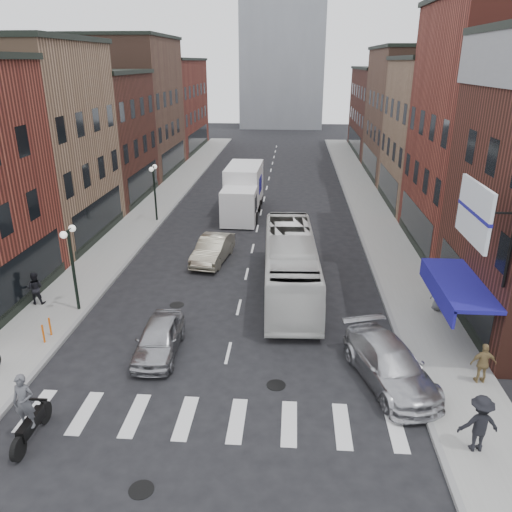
{
  "coord_description": "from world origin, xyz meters",
  "views": [
    {
      "loc": [
        2.41,
        -16.09,
        10.93
      ],
      "look_at": [
        0.78,
        5.5,
        2.45
      ],
      "focal_mm": 35.0,
      "sensor_mm": 36.0,
      "label": 1
    }
  ],
  "objects_px": {
    "box_truck": "(243,192)",
    "motorcycle_rider": "(27,411)",
    "bike_rack": "(47,330)",
    "ped_right_a": "(479,423)",
    "billboard_sign": "(477,214)",
    "ped_left_solo": "(35,288)",
    "curb_car": "(390,365)",
    "ped_right_b": "(483,363)",
    "streetlamp_near": "(71,254)",
    "sedan_left_far": "(213,249)",
    "sedan_left_near": "(159,338)",
    "ped_right_c": "(440,293)",
    "streetlamp_far": "(154,183)",
    "transit_bus": "(290,264)"
  },
  "relations": [
    {
      "from": "ped_right_c",
      "to": "motorcycle_rider",
      "type": "bearing_deg",
      "value": 14.35
    },
    {
      "from": "bike_rack",
      "to": "sedan_left_near",
      "type": "height_order",
      "value": "sedan_left_near"
    },
    {
      "from": "sedan_left_far",
      "to": "ped_left_solo",
      "type": "relative_size",
      "value": 2.82
    },
    {
      "from": "billboard_sign",
      "to": "ped_right_c",
      "type": "distance_m",
      "value": 7.0
    },
    {
      "from": "ped_right_a",
      "to": "ped_right_b",
      "type": "xyz_separation_m",
      "value": [
        1.29,
        3.42,
        -0.14
      ]
    },
    {
      "from": "streetlamp_near",
      "to": "ped_right_a",
      "type": "bearing_deg",
      "value": -27.02
    },
    {
      "from": "streetlamp_far",
      "to": "transit_bus",
      "type": "xyz_separation_m",
      "value": [
        9.79,
        -11.01,
        -1.45
      ]
    },
    {
      "from": "streetlamp_near",
      "to": "ped_right_c",
      "type": "distance_m",
      "value": 16.85
    },
    {
      "from": "sedan_left_far",
      "to": "ped_left_solo",
      "type": "distance_m",
      "value": 9.8
    },
    {
      "from": "billboard_sign",
      "to": "sedan_left_near",
      "type": "xyz_separation_m",
      "value": [
        -11.31,
        0.28,
        -5.46
      ]
    },
    {
      "from": "motorcycle_rider",
      "to": "sedan_left_far",
      "type": "relative_size",
      "value": 0.54
    },
    {
      "from": "sedan_left_far",
      "to": "sedan_left_near",
      "type": "bearing_deg",
      "value": -85.54
    },
    {
      "from": "ped_left_solo",
      "to": "curb_car",
      "type": "bearing_deg",
      "value": 156.26
    },
    {
      "from": "sedan_left_far",
      "to": "ped_right_b",
      "type": "distance_m",
      "value": 16.03
    },
    {
      "from": "sedan_left_near",
      "to": "ped_left_solo",
      "type": "distance_m",
      "value": 7.78
    },
    {
      "from": "streetlamp_far",
      "to": "curb_car",
      "type": "bearing_deg",
      "value": -53.89
    },
    {
      "from": "streetlamp_near",
      "to": "sedan_left_near",
      "type": "distance_m",
      "value": 6.1
    },
    {
      "from": "sedan_left_near",
      "to": "ped_right_a",
      "type": "bearing_deg",
      "value": -25.28
    },
    {
      "from": "box_truck",
      "to": "motorcycle_rider",
      "type": "distance_m",
      "value": 25.2
    },
    {
      "from": "bike_rack",
      "to": "ped_right_a",
      "type": "distance_m",
      "value": 16.47
    },
    {
      "from": "billboard_sign",
      "to": "ped_left_solo",
      "type": "distance_m",
      "value": 19.32
    },
    {
      "from": "streetlamp_far",
      "to": "box_truck",
      "type": "relative_size",
      "value": 0.5
    },
    {
      "from": "motorcycle_rider",
      "to": "curb_car",
      "type": "xyz_separation_m",
      "value": [
        11.47,
        3.92,
        -0.39
      ]
    },
    {
      "from": "billboard_sign",
      "to": "streetlamp_far",
      "type": "height_order",
      "value": "billboard_sign"
    },
    {
      "from": "streetlamp_near",
      "to": "curb_car",
      "type": "relative_size",
      "value": 0.81
    },
    {
      "from": "motorcycle_rider",
      "to": "billboard_sign",
      "type": "bearing_deg",
      "value": 18.82
    },
    {
      "from": "streetlamp_near",
      "to": "ped_right_a",
      "type": "distance_m",
      "value": 17.42
    },
    {
      "from": "ped_right_b",
      "to": "ped_left_solo",
      "type": "bearing_deg",
      "value": -17.68
    },
    {
      "from": "ped_right_c",
      "to": "streetlamp_far",
      "type": "bearing_deg",
      "value": -56.27
    },
    {
      "from": "motorcycle_rider",
      "to": "sedan_left_near",
      "type": "relative_size",
      "value": 0.6
    },
    {
      "from": "ped_right_b",
      "to": "ped_right_c",
      "type": "distance_m",
      "value": 5.65
    },
    {
      "from": "billboard_sign",
      "to": "box_truck",
      "type": "bearing_deg",
      "value": 116.45
    },
    {
      "from": "streetlamp_near",
      "to": "box_truck",
      "type": "relative_size",
      "value": 0.5
    },
    {
      "from": "bike_rack",
      "to": "ped_left_solo",
      "type": "xyz_separation_m",
      "value": [
        -2.0,
        3.12,
        0.39
      ]
    },
    {
      "from": "billboard_sign",
      "to": "ped_right_c",
      "type": "height_order",
      "value": "billboard_sign"
    },
    {
      "from": "streetlamp_near",
      "to": "ped_right_a",
      "type": "height_order",
      "value": "streetlamp_near"
    },
    {
      "from": "curb_car",
      "to": "ped_right_c",
      "type": "xyz_separation_m",
      "value": [
        3.22,
        5.68,
        0.26
      ]
    },
    {
      "from": "curb_car",
      "to": "ped_right_b",
      "type": "distance_m",
      "value": 3.26
    },
    {
      "from": "streetlamp_far",
      "to": "sedan_left_far",
      "type": "xyz_separation_m",
      "value": [
        5.27,
        -7.25,
        -2.18
      ]
    },
    {
      "from": "billboard_sign",
      "to": "ped_right_a",
      "type": "relative_size",
      "value": 2.01
    },
    {
      "from": "sedan_left_near",
      "to": "ped_right_c",
      "type": "height_order",
      "value": "ped_right_c"
    },
    {
      "from": "curb_car",
      "to": "ped_right_b",
      "type": "xyz_separation_m",
      "value": [
        3.25,
        0.02,
        0.2
      ]
    },
    {
      "from": "streetlamp_near",
      "to": "motorcycle_rider",
      "type": "height_order",
      "value": "streetlamp_near"
    },
    {
      "from": "streetlamp_far",
      "to": "box_truck",
      "type": "height_order",
      "value": "streetlamp_far"
    },
    {
      "from": "ped_left_solo",
      "to": "billboard_sign",
      "type": "bearing_deg",
      "value": 161.43
    },
    {
      "from": "box_truck",
      "to": "motorcycle_rider",
      "type": "bearing_deg",
      "value": -97.71
    },
    {
      "from": "bike_rack",
      "to": "transit_bus",
      "type": "height_order",
      "value": "transit_bus"
    },
    {
      "from": "transit_bus",
      "to": "ped_right_b",
      "type": "height_order",
      "value": "transit_bus"
    },
    {
      "from": "box_truck",
      "to": "sedan_left_far",
      "type": "xyz_separation_m",
      "value": [
        -0.78,
        -9.72,
        -1.02
      ]
    },
    {
      "from": "bike_rack",
      "to": "ped_right_a",
      "type": "bearing_deg",
      "value": -18.3
    }
  ]
}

